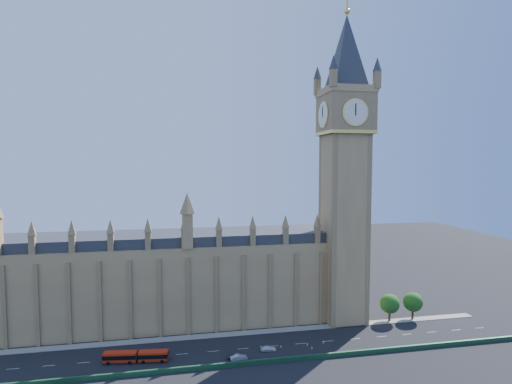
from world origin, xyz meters
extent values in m
plane|color=black|center=(0.00, 0.00, 0.00)|extent=(400.00, 400.00, 0.00)
cube|color=#9B764B|center=(-25.00, 22.00, 12.50)|extent=(120.00, 20.00, 25.00)
cube|color=#2D3035|center=(-25.00, 22.00, 26.50)|extent=(120.00, 18.00, 3.00)
cube|color=#9B764B|center=(38.00, 14.00, 29.00)|extent=(12.00, 12.00, 58.00)
cube|color=olive|center=(38.00, 14.00, 64.00)|extent=(14.00, 14.00, 12.00)
cylinder|color=silver|center=(38.00, 6.85, 64.00)|extent=(7.20, 0.30, 7.20)
cube|color=#9B764B|center=(38.00, 14.00, 71.00)|extent=(14.50, 14.50, 2.00)
pyramid|color=#2D3035|center=(38.00, 14.00, 94.00)|extent=(20.59, 20.59, 22.00)
sphere|color=#F2C64C|center=(38.00, 14.00, 94.80)|extent=(1.80, 1.80, 1.80)
cube|color=#1E4C2D|center=(0.00, -9.00, 0.60)|extent=(160.00, 0.60, 1.20)
cube|color=gray|center=(0.00, 9.50, 0.08)|extent=(160.00, 3.00, 0.16)
cylinder|color=#382619|center=(52.00, 10.00, 2.00)|extent=(0.70, 0.70, 4.00)
sphere|color=#224C14|center=(52.00, 10.00, 5.50)|extent=(6.00, 6.00, 6.00)
sphere|color=#224C14|center=(52.80, 10.30, 6.10)|extent=(4.38, 4.38, 4.38)
cylinder|color=#382619|center=(60.00, 10.00, 2.00)|extent=(0.70, 0.70, 4.00)
sphere|color=#224C14|center=(60.00, 10.00, 5.50)|extent=(6.00, 6.00, 6.00)
sphere|color=#224C14|center=(60.80, 10.30, 6.10)|extent=(4.38, 4.38, 4.38)
cube|color=red|center=(-27.06, -1.65, 1.34)|extent=(8.25, 3.19, 2.68)
cube|color=red|center=(-18.99, -2.63, 1.34)|extent=(7.37, 3.08, 2.68)
cube|color=black|center=(-27.06, -1.65, 1.66)|extent=(8.31, 3.25, 1.02)
cube|color=black|center=(-18.99, -2.63, 1.66)|extent=(7.42, 3.14, 1.02)
cylinder|color=black|center=(-23.25, -2.11, 1.21)|extent=(0.99, 2.22, 2.14)
cylinder|color=black|center=(-29.75, -2.45, 0.45)|extent=(0.92, 0.37, 0.89)
cylinder|color=black|center=(-29.48, -0.23, 0.45)|extent=(0.92, 0.37, 0.89)
cylinder|color=black|center=(-24.64, -3.07, 0.45)|extent=(0.92, 0.37, 0.89)
cylinder|color=black|center=(-24.37, -0.85, 0.45)|extent=(0.92, 0.37, 0.89)
cylinder|color=black|center=(-21.40, -3.46, 0.45)|extent=(0.92, 0.37, 0.89)
cylinder|color=black|center=(-21.13, -1.25, 0.45)|extent=(0.92, 0.37, 0.89)
cylinder|color=black|center=(-16.86, -4.02, 0.45)|extent=(0.92, 0.37, 0.89)
cylinder|color=black|center=(-16.58, -1.80, 0.45)|extent=(0.92, 0.37, 0.89)
imported|color=#404147|center=(1.34, -5.02, 0.76)|extent=(4.58, 2.17, 1.51)
imported|color=#A8AAAF|center=(2.00, -5.88, 0.69)|extent=(4.32, 1.80, 1.39)
imported|color=white|center=(10.38, -2.44, 0.61)|extent=(4.29, 1.99, 1.21)
cube|color=black|center=(21.37, -1.52, 0.02)|extent=(0.43, 0.43, 0.04)
cone|color=orange|center=(21.37, -1.52, 0.35)|extent=(0.47, 0.47, 0.71)
cylinder|color=white|center=(21.37, -1.52, 0.46)|extent=(0.34, 0.34, 0.12)
cube|color=black|center=(26.14, -1.00, 0.02)|extent=(0.50, 0.50, 0.04)
cone|color=orange|center=(26.14, -1.00, 0.39)|extent=(0.55, 0.55, 0.77)
cylinder|color=white|center=(26.14, -1.00, 0.50)|extent=(0.38, 0.38, 0.13)
cube|color=black|center=(14.00, -1.43, 0.02)|extent=(0.47, 0.47, 0.04)
cone|color=#FD510D|center=(14.00, -1.43, 0.32)|extent=(0.51, 0.51, 0.64)
cylinder|color=white|center=(14.00, -1.43, 0.41)|extent=(0.31, 0.31, 0.11)
cube|color=black|center=(21.91, -3.77, 0.02)|extent=(0.40, 0.40, 0.04)
cone|color=#E55B0C|center=(21.91, -3.77, 0.31)|extent=(0.43, 0.43, 0.63)
cylinder|color=white|center=(21.91, -3.77, 0.40)|extent=(0.31, 0.31, 0.11)
camera|label=1|loc=(-11.92, -101.81, 49.08)|focal=28.00mm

